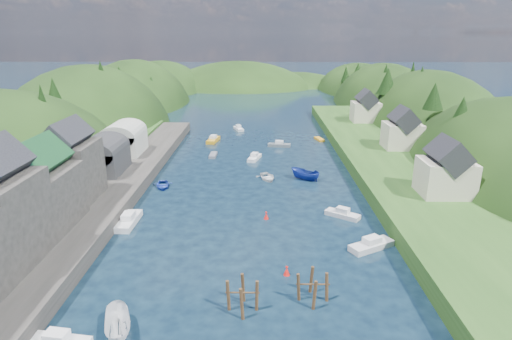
{
  "coord_description": "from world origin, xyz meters",
  "views": [
    {
      "loc": [
        0.73,
        -35.8,
        24.54
      ],
      "look_at": [
        0.0,
        28.0,
        4.0
      ],
      "focal_mm": 30.0,
      "sensor_mm": 36.0,
      "label": 1
    }
  ],
  "objects_px": {
    "piling_cluster_near": "(243,298)",
    "channel_buoy_far": "(266,216)",
    "piling_cluster_far": "(313,289)",
    "channel_buoy_near": "(287,271)"
  },
  "relations": [
    {
      "from": "channel_buoy_far",
      "to": "piling_cluster_near",
      "type": "bearing_deg",
      "value": -96.73
    },
    {
      "from": "piling_cluster_near",
      "to": "channel_buoy_near",
      "type": "xyz_separation_m",
      "value": [
        4.42,
        6.05,
        -0.8
      ]
    },
    {
      "from": "piling_cluster_near",
      "to": "piling_cluster_far",
      "type": "xyz_separation_m",
      "value": [
        6.63,
        1.58,
        -0.08
      ]
    },
    {
      "from": "piling_cluster_far",
      "to": "channel_buoy_far",
      "type": "distance_m",
      "value": 19.29
    },
    {
      "from": "channel_buoy_far",
      "to": "piling_cluster_far",
      "type": "bearing_deg",
      "value": -77.36
    },
    {
      "from": "piling_cluster_far",
      "to": "channel_buoy_far",
      "type": "xyz_separation_m",
      "value": [
        -4.22,
        18.81,
        -0.72
      ]
    },
    {
      "from": "piling_cluster_near",
      "to": "channel_buoy_near",
      "type": "relative_size",
      "value": 3.36
    },
    {
      "from": "piling_cluster_near",
      "to": "channel_buoy_far",
      "type": "height_order",
      "value": "piling_cluster_near"
    },
    {
      "from": "piling_cluster_far",
      "to": "channel_buoy_near",
      "type": "relative_size",
      "value": 3.21
    },
    {
      "from": "channel_buoy_near",
      "to": "channel_buoy_far",
      "type": "relative_size",
      "value": 1.0
    }
  ]
}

